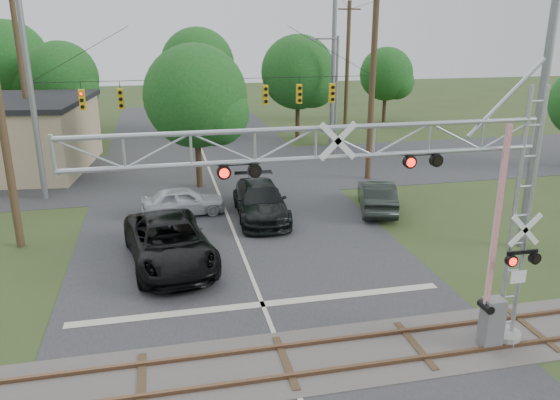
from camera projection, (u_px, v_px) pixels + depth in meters
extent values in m
cube|color=#2D2D2F|center=(242.00, 254.00, 22.99)|extent=(14.00, 90.00, 0.02)
cube|color=#2D2D2F|center=(210.00, 171.00, 35.99)|extent=(90.00, 12.00, 0.02)
cube|color=#4F4844|center=(286.00, 363.00, 15.56)|extent=(90.00, 3.20, 0.05)
cube|color=brown|center=(292.00, 376.00, 14.87)|extent=(90.00, 0.12, 0.14)
cube|color=brown|center=(280.00, 347.00, 16.20)|extent=(90.00, 0.12, 0.14)
cylinder|color=gray|center=(504.00, 336.00, 16.65)|extent=(0.96, 0.96, 0.32)
cube|color=silver|center=(518.00, 277.00, 15.68)|extent=(0.48, 0.03, 0.38)
cube|color=slate|center=(492.00, 323.00, 16.12)|extent=(0.59, 0.48, 1.61)
cube|color=red|center=(497.00, 220.00, 15.06)|extent=(0.15, 0.10, 5.36)
cylinder|color=slate|center=(31.00, 94.00, 28.54)|extent=(0.32, 0.32, 11.50)
cylinder|color=#42321E|center=(372.00, 86.00, 32.49)|extent=(0.36, 0.36, 11.50)
cylinder|color=black|center=(212.00, 79.00, 30.34)|extent=(19.00, 0.03, 0.03)
cube|color=#E5B110|center=(82.00, 100.00, 29.18)|extent=(0.30, 0.30, 1.10)
cube|color=#E5B110|center=(121.00, 99.00, 29.59)|extent=(0.30, 0.30, 1.10)
cube|color=#E5B110|center=(158.00, 98.00, 30.01)|extent=(0.30, 0.30, 1.10)
cube|color=#E5B110|center=(195.00, 97.00, 30.42)|extent=(0.30, 0.30, 1.10)
cube|color=#E5B110|center=(231.00, 96.00, 30.84)|extent=(0.30, 0.30, 1.10)
cube|color=#E5B110|center=(265.00, 95.00, 31.25)|extent=(0.30, 0.30, 1.10)
cube|color=#E5B110|center=(299.00, 94.00, 31.67)|extent=(0.30, 0.30, 1.10)
cube|color=#E5B110|center=(332.00, 93.00, 32.09)|extent=(0.30, 0.30, 1.10)
imported|color=black|center=(169.00, 243.00, 21.79)|extent=(3.94, 6.97, 1.84)
imported|color=black|center=(260.00, 201.00, 27.10)|extent=(2.69, 6.03, 1.72)
imported|color=#B9BCC2|center=(183.00, 201.00, 27.57)|extent=(4.29, 1.97, 1.43)
imported|color=black|center=(377.00, 196.00, 28.18)|extent=(2.96, 5.06, 1.58)
cylinder|color=slate|center=(336.00, 98.00, 38.78)|extent=(0.19, 0.19, 8.49)
cylinder|color=slate|center=(325.00, 39.00, 37.34)|extent=(1.89, 0.11, 0.11)
cube|color=slate|center=(312.00, 39.00, 37.15)|extent=(0.57, 0.24, 0.14)
cylinder|color=#42321E|center=(22.00, 74.00, 34.82)|extent=(0.34, 0.34, 12.46)
cylinder|color=slate|center=(333.00, 67.00, 41.78)|extent=(0.34, 0.34, 12.23)
cylinder|color=#42321E|center=(1.00, 115.00, 22.03)|extent=(0.34, 0.34, 11.52)
cylinder|color=slate|center=(542.00, 99.00, 21.88)|extent=(0.34, 0.34, 12.76)
cylinder|color=#42321E|center=(347.00, 69.00, 47.28)|extent=(0.34, 0.34, 11.16)
cube|color=#42321E|center=(349.00, 9.00, 45.78)|extent=(2.00, 0.12, 0.12)
cylinder|color=#392819|center=(15.00, 108.00, 47.81)|extent=(0.36, 0.36, 4.45)
sphere|color=#154B18|center=(8.00, 61.00, 46.57)|extent=(6.87, 6.87, 6.87)
cylinder|color=#392819|center=(67.00, 120.00, 44.15)|extent=(0.36, 0.36, 3.70)
sphere|color=#154B18|center=(62.00, 78.00, 43.11)|extent=(5.72, 5.72, 5.72)
cylinder|color=#392819|center=(198.00, 156.00, 31.96)|extent=(0.36, 0.36, 3.80)
sphere|color=#154B18|center=(196.00, 96.00, 30.90)|extent=(5.88, 5.88, 5.88)
cylinder|color=#392819|center=(200.00, 108.00, 48.84)|extent=(0.36, 0.36, 4.16)
sphere|color=#154B18|center=(198.00, 65.00, 47.68)|extent=(6.43, 6.43, 6.43)
cylinder|color=#392819|center=(298.00, 116.00, 45.67)|extent=(0.36, 0.36, 3.91)
sphere|color=#154B18|center=(298.00, 72.00, 44.58)|extent=(6.05, 6.05, 6.05)
cylinder|color=#392819|center=(384.00, 105.00, 53.71)|extent=(0.36, 0.36, 3.31)
sphere|color=#154B18|center=(386.00, 74.00, 52.79)|extent=(5.12, 5.12, 5.12)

